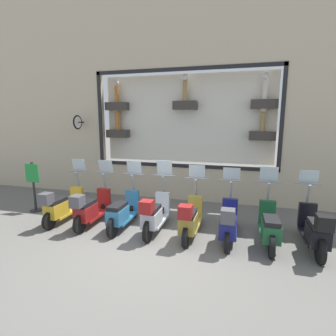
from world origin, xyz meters
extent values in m
plane|color=#66635E|center=(0.00, 0.00, 0.00)|extent=(120.00, 120.00, 0.00)
cube|color=beige|center=(3.60, 0.00, 0.57)|extent=(0.40, 6.15, 1.14)
cube|color=beige|center=(3.60, 0.00, 5.72)|extent=(0.40, 6.15, 2.70)
cube|color=black|center=(3.39, 0.00, 4.31)|extent=(0.04, 6.15, 0.12)
cube|color=black|center=(3.39, 0.00, 1.20)|extent=(0.04, 6.15, 0.12)
cube|color=black|center=(3.39, -3.01, 2.75)|extent=(0.04, 0.12, 3.23)
cube|color=black|center=(3.39, 3.01, 2.75)|extent=(0.04, 0.12, 3.23)
cube|color=white|center=(3.95, 0.00, 2.75)|extent=(0.04, 5.91, 2.99)
cube|color=#38332D|center=(3.73, -2.50, 3.20)|extent=(0.36, 0.80, 0.28)
cylinder|color=silver|center=(3.73, -2.50, 3.64)|extent=(0.16, 0.16, 0.59)
sphere|color=white|center=(3.73, -2.50, 4.04)|extent=(0.21, 0.21, 0.21)
cube|color=#38332D|center=(3.73, 0.00, 3.20)|extent=(0.36, 0.80, 0.28)
cylinder|color=#9E7F4C|center=(3.73, 0.00, 3.67)|extent=(0.18, 0.18, 0.65)
sphere|color=white|center=(3.73, 0.00, 4.11)|extent=(0.23, 0.23, 0.23)
cube|color=#38332D|center=(3.73, 2.50, 3.20)|extent=(0.36, 0.80, 0.28)
cylinder|color=#B26B2D|center=(3.73, 2.50, 3.62)|extent=(0.15, 0.15, 0.55)
sphere|color=beige|center=(3.73, 2.50, 3.99)|extent=(0.20, 0.20, 0.20)
cube|color=#38332D|center=(3.73, -2.50, 2.22)|extent=(0.36, 0.80, 0.28)
cylinder|color=#9E7F4C|center=(3.73, -2.50, 2.65)|extent=(0.16, 0.16, 0.58)
sphere|color=beige|center=(3.73, -2.50, 3.05)|extent=(0.21, 0.21, 0.21)
cube|color=#38332D|center=(3.73, 2.50, 2.22)|extent=(0.36, 0.80, 0.28)
cylinder|color=#B26B2D|center=(3.73, 2.50, 2.70)|extent=(0.18, 0.18, 0.66)
sphere|color=beige|center=(3.73, 2.50, 3.15)|extent=(0.24, 0.24, 0.24)
cylinder|color=black|center=(3.23, 3.72, 2.64)|extent=(0.35, 0.05, 0.05)
torus|color=black|center=(3.05, 3.72, 2.64)|extent=(0.50, 0.05, 0.50)
cylinder|color=white|center=(3.05, 3.72, 2.64)|extent=(0.41, 0.03, 0.41)
cylinder|color=black|center=(1.40, -3.43, 0.26)|extent=(0.51, 0.09, 0.51)
cylinder|color=black|center=(0.11, -3.43, 0.26)|extent=(0.51, 0.09, 0.51)
cube|color=black|center=(0.76, -3.43, 0.24)|extent=(1.02, 0.38, 0.06)
cube|color=black|center=(0.38, -3.43, 0.45)|extent=(0.61, 0.35, 0.36)
cube|color=black|center=(0.38, -3.43, 0.68)|extent=(0.58, 0.31, 0.10)
cube|color=black|center=(1.30, -3.43, 0.55)|extent=(0.12, 0.37, 0.56)
cylinder|color=gray|center=(1.37, -3.43, 1.05)|extent=(0.20, 0.06, 0.45)
cylinder|color=gray|center=(1.44, -3.43, 1.26)|extent=(0.04, 0.61, 0.04)
cube|color=silver|center=(1.48, -3.43, 1.42)|extent=(0.08, 0.42, 0.32)
cube|color=black|center=(0.06, -3.43, 0.84)|extent=(0.28, 0.28, 0.28)
cylinder|color=black|center=(1.41, -2.55, 0.24)|extent=(0.49, 0.09, 0.49)
cylinder|color=black|center=(0.10, -2.55, 0.24)|extent=(0.49, 0.09, 0.49)
cube|color=#19512D|center=(0.76, -2.55, 0.23)|extent=(1.02, 0.38, 0.06)
cube|color=#19512D|center=(0.38, -2.55, 0.44)|extent=(0.61, 0.35, 0.36)
cube|color=black|center=(0.38, -2.55, 0.67)|extent=(0.58, 0.31, 0.10)
cube|color=#19512D|center=(1.30, -2.55, 0.54)|extent=(0.12, 0.37, 0.56)
cylinder|color=gray|center=(1.37, -2.55, 1.04)|extent=(0.20, 0.06, 0.45)
cylinder|color=gray|center=(1.44, -2.55, 1.25)|extent=(0.04, 0.61, 0.04)
cube|color=silver|center=(1.48, -2.55, 1.43)|extent=(0.09, 0.42, 0.37)
cylinder|color=black|center=(1.43, -1.68, 0.22)|extent=(0.44, 0.09, 0.44)
cylinder|color=black|center=(0.08, -1.68, 0.22)|extent=(0.44, 0.09, 0.44)
cube|color=navy|center=(0.76, -1.68, 0.21)|extent=(1.02, 0.39, 0.06)
cube|color=navy|center=(0.38, -1.68, 0.42)|extent=(0.61, 0.35, 0.36)
cube|color=black|center=(0.38, -1.68, 0.65)|extent=(0.58, 0.31, 0.10)
cube|color=navy|center=(1.30, -1.68, 0.52)|extent=(0.12, 0.37, 0.56)
cylinder|color=gray|center=(1.37, -1.68, 1.01)|extent=(0.20, 0.06, 0.45)
cylinder|color=gray|center=(1.44, -1.68, 1.23)|extent=(0.04, 0.60, 0.04)
cube|color=silver|center=(1.48, -1.68, 1.39)|extent=(0.08, 0.42, 0.32)
cube|color=#4C4C51|center=(0.04, -1.68, 0.81)|extent=(0.28, 0.28, 0.28)
cylinder|color=black|center=(1.43, -0.80, 0.22)|extent=(0.44, 0.09, 0.44)
cylinder|color=black|center=(0.08, -0.80, 0.22)|extent=(0.44, 0.09, 0.44)
cube|color=olive|center=(0.76, -0.80, 0.21)|extent=(1.02, 0.39, 0.06)
cube|color=olive|center=(0.38, -0.80, 0.42)|extent=(0.61, 0.35, 0.36)
cube|color=black|center=(0.38, -0.80, 0.65)|extent=(0.58, 0.31, 0.10)
cube|color=olive|center=(1.30, -0.80, 0.52)|extent=(0.12, 0.37, 0.56)
cylinder|color=gray|center=(1.37, -0.80, 1.01)|extent=(0.20, 0.06, 0.45)
cylinder|color=gray|center=(1.44, -0.80, 1.23)|extent=(0.04, 0.60, 0.04)
cube|color=silver|center=(1.48, -0.80, 1.40)|extent=(0.09, 0.42, 0.35)
cube|color=maroon|center=(0.04, -0.80, 0.81)|extent=(0.28, 0.28, 0.28)
cylinder|color=black|center=(1.41, 0.07, 0.25)|extent=(0.50, 0.09, 0.50)
cylinder|color=black|center=(0.11, 0.07, 0.25)|extent=(0.50, 0.09, 0.50)
cube|color=#B7BCC6|center=(0.76, 0.07, 0.24)|extent=(1.02, 0.39, 0.06)
cube|color=#B7BCC6|center=(0.38, 0.07, 0.45)|extent=(0.61, 0.35, 0.36)
cube|color=black|center=(0.38, 0.07, 0.68)|extent=(0.58, 0.31, 0.10)
cube|color=#B7BCC6|center=(1.30, 0.07, 0.55)|extent=(0.12, 0.37, 0.56)
cylinder|color=gray|center=(1.37, 0.07, 1.04)|extent=(0.20, 0.06, 0.45)
cylinder|color=gray|center=(1.44, 0.07, 1.26)|extent=(0.04, 0.61, 0.04)
cube|color=silver|center=(1.48, 0.07, 1.46)|extent=(0.10, 0.42, 0.40)
cube|color=maroon|center=(0.06, 0.07, 0.84)|extent=(0.28, 0.28, 0.28)
cylinder|color=black|center=(1.41, 0.94, 0.24)|extent=(0.48, 0.09, 0.48)
cylinder|color=black|center=(0.10, 0.94, 0.24)|extent=(0.48, 0.09, 0.48)
cube|color=teal|center=(0.76, 0.94, 0.23)|extent=(1.02, 0.38, 0.06)
cube|color=teal|center=(0.38, 0.94, 0.44)|extent=(0.61, 0.35, 0.36)
cube|color=black|center=(0.38, 0.94, 0.67)|extent=(0.58, 0.31, 0.10)
cube|color=teal|center=(1.30, 0.94, 0.54)|extent=(0.12, 0.37, 0.56)
cylinder|color=gray|center=(1.37, 0.94, 1.03)|extent=(0.20, 0.06, 0.45)
cylinder|color=gray|center=(1.44, 0.94, 1.25)|extent=(0.04, 0.60, 0.04)
cube|color=silver|center=(1.48, 0.94, 1.43)|extent=(0.09, 0.42, 0.37)
cylinder|color=black|center=(1.42, 1.82, 0.23)|extent=(0.46, 0.09, 0.46)
cylinder|color=black|center=(0.09, 1.82, 0.23)|extent=(0.46, 0.09, 0.46)
cube|color=maroon|center=(0.76, 1.82, 0.22)|extent=(1.02, 0.38, 0.06)
cube|color=maroon|center=(0.38, 1.82, 0.43)|extent=(0.61, 0.35, 0.36)
cube|color=black|center=(0.38, 1.82, 0.66)|extent=(0.58, 0.31, 0.10)
cube|color=maroon|center=(1.30, 1.82, 0.53)|extent=(0.12, 0.37, 0.56)
cylinder|color=gray|center=(1.37, 1.82, 1.02)|extent=(0.20, 0.06, 0.45)
cylinder|color=gray|center=(1.44, 1.82, 1.24)|extent=(0.04, 0.61, 0.04)
cube|color=silver|center=(1.48, 1.82, 1.42)|extent=(0.09, 0.42, 0.36)
cube|color=#4C4C51|center=(0.05, 1.82, 0.82)|extent=(0.28, 0.28, 0.28)
cylinder|color=black|center=(1.43, 2.69, 0.22)|extent=(0.44, 0.09, 0.44)
cylinder|color=black|center=(0.08, 2.69, 0.22)|extent=(0.44, 0.09, 0.44)
cube|color=gold|center=(0.76, 2.69, 0.21)|extent=(1.02, 0.38, 0.06)
cube|color=gold|center=(0.38, 2.69, 0.42)|extent=(0.61, 0.35, 0.36)
cube|color=black|center=(0.38, 2.69, 0.65)|extent=(0.58, 0.31, 0.10)
cube|color=gold|center=(1.30, 2.69, 0.52)|extent=(0.12, 0.37, 0.56)
cylinder|color=gray|center=(1.37, 2.69, 1.02)|extent=(0.20, 0.06, 0.45)
cylinder|color=gray|center=(1.44, 2.69, 1.23)|extent=(0.04, 0.61, 0.04)
cube|color=silver|center=(1.48, 2.69, 1.41)|extent=(0.09, 0.42, 0.36)
cube|color=#4C4C51|center=(0.04, 2.69, 0.81)|extent=(0.28, 0.28, 0.28)
cylinder|color=#232326|center=(1.13, 4.04, 0.01)|extent=(0.36, 0.36, 0.02)
cylinder|color=#232326|center=(1.13, 4.04, 0.75)|extent=(0.07, 0.07, 1.50)
cube|color=#1E8438|center=(1.11, 4.04, 1.17)|extent=(0.03, 0.45, 0.55)
camera|label=1|loc=(-5.13, -1.85, 2.72)|focal=28.00mm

